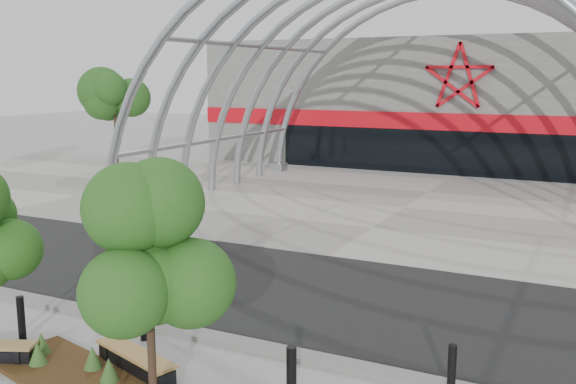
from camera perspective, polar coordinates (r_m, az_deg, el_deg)
ground at (r=14.87m, az=-7.00°, el=-12.43°), size 140.00×140.00×0.00m
road at (r=17.69m, az=-0.72°, el=-8.54°), size 140.00×7.00×0.02m
forecourt at (r=28.55m, az=10.27°, el=-1.40°), size 60.00×17.00×0.04m
kerb at (r=14.65m, az=-7.56°, el=-12.53°), size 60.00×0.50×0.12m
arena_building at (r=45.54m, az=16.78°, el=7.68°), size 34.00×15.24×8.00m
vault_canopy at (r=28.55m, az=10.27°, el=-1.41°), size 20.80×15.80×20.36m
planting_bed at (r=12.93m, az=-17.06°, el=-15.80°), size 5.40×2.80×0.55m
street_tree_1 at (r=10.53m, az=-12.37°, el=-5.39°), size 1.72×1.72×4.06m
bench_1 at (r=13.23m, az=-13.36°, el=-14.59°), size 2.18×1.10×0.45m
bollard_0 at (r=15.99m, az=-15.79°, el=-8.92°), size 0.18×0.18×1.13m
bollard_1 at (r=15.37m, az=-22.62°, el=-10.36°), size 0.16×0.16×1.01m
bollard_2 at (r=14.62m, az=-12.73°, el=-10.88°), size 0.16×0.16×1.01m
bollard_3 at (r=11.59m, az=0.30°, el=-16.14°), size 0.18×0.18×1.12m
bollard_4 at (r=12.39m, az=14.35°, el=-15.08°), size 0.15×0.15×0.96m
bg_tree_0 at (r=41.84m, az=-15.21°, el=8.45°), size 3.00×3.00×6.45m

